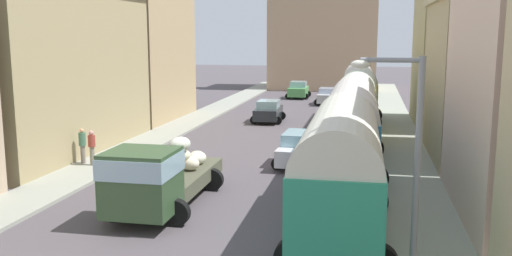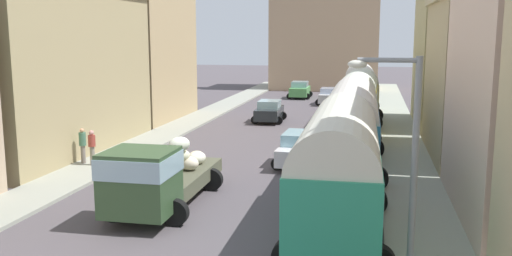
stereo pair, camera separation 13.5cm
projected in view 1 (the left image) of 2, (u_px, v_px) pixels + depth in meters
The scene contains 20 objects.
ground_plane at pixel (288, 127), 37.62m from camera, with size 154.00×154.00×0.00m, color #50494E.
sidewalk_left at pixel (187, 123), 39.05m from camera, with size 2.50×70.00×0.14m, color #97998C.
sidewalk_right at pixel (397, 130), 36.16m from camera, with size 2.50×70.00×0.14m, color #989E8D.
building_left_1 at pixel (61, 68), 28.79m from camera, with size 4.43×13.75×9.03m.
building_left_2 at pixel (141, 32), 40.08m from camera, with size 5.67×9.45×12.90m.
building_right_2 at pixel (475, 76), 27.50m from camera, with size 4.41×9.34×8.40m.
building_right_3 at pixel (453, 44), 37.14m from camera, with size 5.05×9.49×11.27m.
distant_church at pixel (324, 30), 63.77m from camera, with size 12.13×7.89×19.96m.
parked_bus_0 at pixel (341, 167), 16.52m from camera, with size 3.28×8.78×4.15m.
parked_bus_1 at pixel (351, 123), 25.22m from camera, with size 3.34×9.87×4.09m.
parked_bus_2 at pixel (356, 101), 33.91m from camera, with size 3.34×9.28×4.03m.
parked_bus_3 at pixel (359, 88), 42.61m from camera, with size 3.52×9.02×3.99m.
cargo_truck_0 at pixel (158, 176), 19.38m from camera, with size 3.12×7.20×2.54m.
car_0 at pixel (268, 111), 39.94m from camera, with size 2.35×3.87×1.57m.
car_1 at pixel (298, 90), 55.17m from camera, with size 2.37×3.89×1.68m.
car_2 at pixel (298, 148), 26.69m from camera, with size 2.23×4.27×1.61m.
car_3 at pixel (327, 96), 50.13m from camera, with size 2.15×3.91×1.50m.
pedestrian_0 at pixel (82, 145), 26.37m from camera, with size 0.44×0.44×1.83m.
pedestrian_1 at pixel (92, 146), 25.97m from camera, with size 0.42×0.42×1.81m.
streetlamp_near at pixel (407, 156), 12.65m from camera, with size 1.66×0.28×5.77m.
Camera 1 is at (5.35, -9.78, 6.22)m, focal length 38.60 mm.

